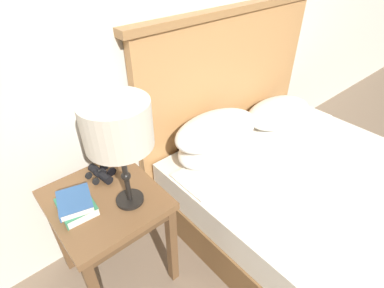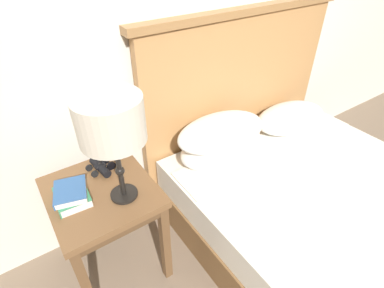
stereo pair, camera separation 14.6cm
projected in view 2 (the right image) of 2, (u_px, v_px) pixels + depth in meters
name	position (u px, v px, depth m)	size (l,w,h in m)	color
wall_back	(168.00, 12.00, 1.59)	(8.00, 0.06, 2.60)	beige
nightstand	(104.00, 203.00, 1.52)	(0.50, 0.53, 0.62)	brown
bed	(321.00, 207.00, 1.82)	(1.60, 1.92, 1.28)	brown
table_lamp	(111.00, 122.00, 1.20)	(0.28, 0.28, 0.52)	black
book_on_nightstand	(72.00, 197.00, 1.40)	(0.16, 0.19, 0.04)	silver
book_stacked_on_top	(70.00, 192.00, 1.38)	(0.18, 0.20, 0.03)	silver
binoculars_pair	(100.00, 167.00, 1.57)	(0.15, 0.16, 0.05)	black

